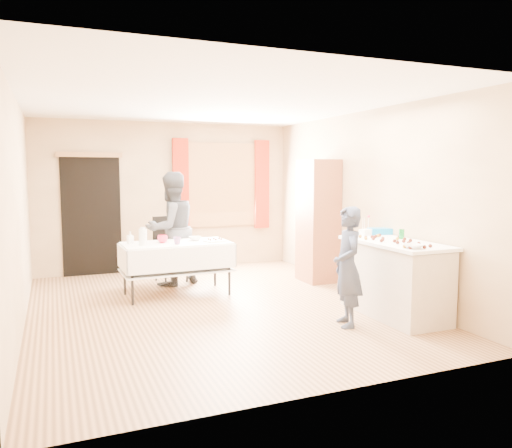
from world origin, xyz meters
name	(u,v)px	position (x,y,z in m)	size (l,w,h in m)	color
floor	(215,308)	(0.00, 0.00, -0.01)	(4.50, 5.50, 0.02)	#9E7047
ceiling	(214,101)	(0.00, 0.00, 2.61)	(4.50, 5.50, 0.02)	white
wall_back	(168,197)	(0.00, 2.76, 1.30)	(4.50, 0.02, 2.60)	tan
wall_front	(325,230)	(0.00, -2.76, 1.30)	(4.50, 0.02, 2.60)	tan
wall_left	(17,212)	(-2.26, 0.00, 1.30)	(0.02, 5.50, 2.60)	tan
wall_right	(365,202)	(2.26, 0.00, 1.30)	(0.02, 5.50, 2.60)	tan
window_frame	(222,185)	(1.00, 2.72, 1.50)	(1.32, 0.06, 1.52)	olive
window_pane	(222,185)	(1.00, 2.71, 1.50)	(1.20, 0.02, 1.40)	white
curtain_left	(181,185)	(0.22, 2.67, 1.50)	(0.28, 0.06, 1.65)	#A1200C
curtain_right	(262,184)	(1.78, 2.67, 1.50)	(0.28, 0.06, 1.65)	#A1200C
doorway	(92,216)	(-1.30, 2.73, 1.00)	(0.95, 0.04, 2.00)	black
door_lintel	(90,155)	(-1.30, 2.70, 2.02)	(1.05, 0.06, 0.08)	olive
cabinet	(318,221)	(1.99, 0.88, 0.96)	(0.50, 0.60, 1.93)	brown
counter	(394,279)	(1.89, -1.18, 0.45)	(0.69, 1.45, 0.91)	#BCAE9B
party_table	(177,264)	(-0.31, 0.82, 0.45)	(1.53, 0.82, 0.75)	black
chair	(171,262)	(-0.19, 1.73, 0.31)	(0.51, 0.51, 1.03)	black
girl	(348,267)	(1.15, -1.31, 0.68)	(0.44, 0.56, 1.35)	#232A40
woman	(171,229)	(-0.23, 1.48, 0.87)	(1.02, 0.92, 1.74)	black
soda_can	(402,234)	(2.09, -1.04, 0.97)	(0.07, 0.07, 0.12)	#158A31
mixing_bowl	(414,246)	(1.71, -1.73, 0.93)	(0.23, 0.23, 0.05)	white
foam_block	(365,232)	(1.88, -0.57, 0.95)	(0.15, 0.10, 0.08)	white
blue_basket	(380,231)	(2.14, -0.54, 0.95)	(0.30, 0.20, 0.08)	#0A75BC
pitcher	(143,237)	(-0.79, 0.73, 0.86)	(0.11, 0.11, 0.22)	silver
cup_red	(163,239)	(-0.50, 0.85, 0.80)	(0.17, 0.17, 0.11)	red
cup_rainbow	(177,241)	(-0.34, 0.64, 0.80)	(0.13, 0.13, 0.10)	red
small_bowl	(195,238)	(0.00, 0.94, 0.78)	(0.21, 0.21, 0.06)	white
pastry_tray	(215,241)	(0.22, 0.70, 0.76)	(0.28, 0.20, 0.02)	white
bottle	(130,238)	(-0.92, 0.96, 0.83)	(0.09, 0.09, 0.17)	white
cake_balls	(390,240)	(1.81, -1.19, 0.93)	(0.51, 1.09, 0.04)	#3F2314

